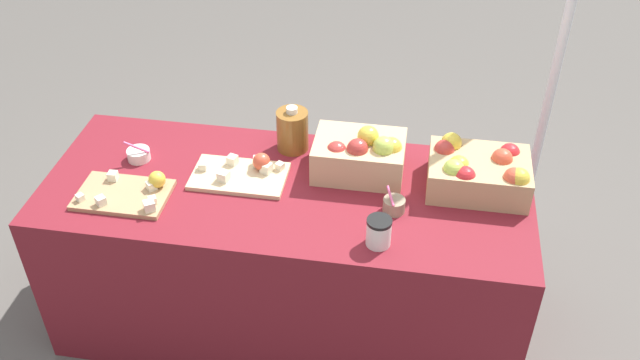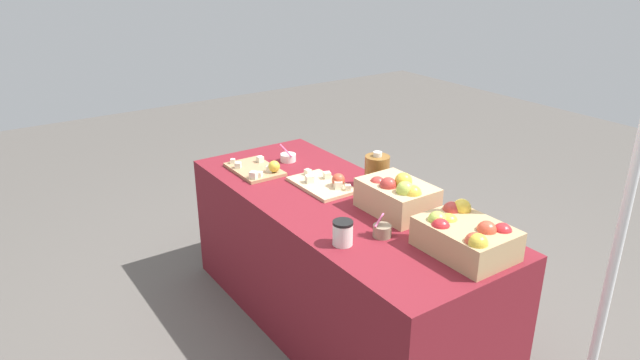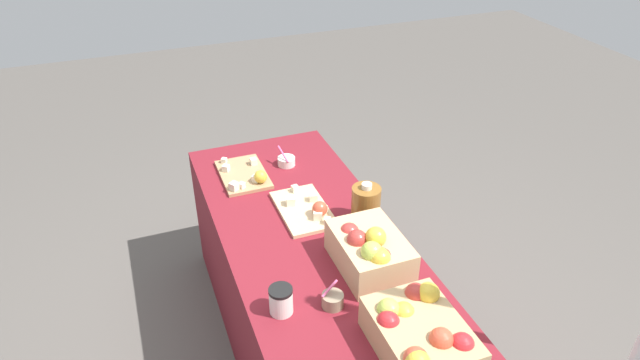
{
  "view_description": "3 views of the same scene",
  "coord_description": "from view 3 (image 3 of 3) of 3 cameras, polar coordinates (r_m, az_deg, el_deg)",
  "views": [
    {
      "loc": [
        0.48,
        -2.08,
        2.42
      ],
      "look_at": [
        0.14,
        -0.04,
        0.83
      ],
      "focal_mm": 39.33,
      "sensor_mm": 36.0,
      "label": 1
    },
    {
      "loc": [
        2.13,
        -1.57,
        1.93
      ],
      "look_at": [
        -0.16,
        -0.0,
        0.8
      ],
      "focal_mm": 32.13,
      "sensor_mm": 36.0,
      "label": 2
    },
    {
      "loc": [
        1.83,
        -0.66,
        2.24
      ],
      "look_at": [
        -0.01,
        0.05,
        1.01
      ],
      "focal_mm": 31.38,
      "sensor_mm": 36.0,
      "label": 3
    }
  ],
  "objects": [
    {
      "name": "apple_crate_middle",
      "position": [
        2.25,
        5.07,
        -7.18
      ],
      "size": [
        0.35,
        0.25,
        0.21
      ],
      "color": "tan",
      "rests_on": "table"
    },
    {
      "name": "cutting_board_front",
      "position": [
        2.88,
        -7.62,
        0.53
      ],
      "size": [
        0.35,
        0.23,
        0.08
      ],
      "color": "tan",
      "rests_on": "table"
    },
    {
      "name": "sample_bowl_near",
      "position": [
        2.12,
        1.29,
        -12.14
      ],
      "size": [
        0.08,
        0.09,
        0.1
      ],
      "color": "gray",
      "rests_on": "table"
    },
    {
      "name": "ground_plane",
      "position": [
        2.97,
        -0.75,
        -17.11
      ],
      "size": [
        10.0,
        10.0,
        0.0
      ],
      "primitive_type": "plane",
      "color": "#56514C"
    },
    {
      "name": "table",
      "position": [
        2.7,
        -0.81,
        -11.96
      ],
      "size": [
        1.9,
        0.76,
        0.74
      ],
      "primitive_type": "cube",
      "color": "maroon",
      "rests_on": "ground_plane"
    },
    {
      "name": "cider_jug",
      "position": [
        2.51,
        4.7,
        -2.5
      ],
      "size": [
        0.13,
        0.13,
        0.2
      ],
      "color": "brown",
      "rests_on": "table"
    },
    {
      "name": "coffee_cup",
      "position": [
        2.09,
        -4.0,
        -12.14
      ],
      "size": [
        0.09,
        0.09,
        0.11
      ],
      "color": "silver",
      "rests_on": "table"
    },
    {
      "name": "sample_bowl_mid",
      "position": [
        2.97,
        -3.46,
        1.94
      ],
      "size": [
        0.1,
        0.09,
        0.1
      ],
      "color": "silver",
      "rests_on": "table"
    },
    {
      "name": "cutting_board_back",
      "position": [
        2.59,
        -1.34,
        -2.96
      ],
      "size": [
        0.37,
        0.22,
        0.09
      ],
      "color": "#D1B284",
      "rests_on": "table"
    },
    {
      "name": "apple_crate_left",
      "position": [
        1.97,
        10.1,
        -15.07
      ],
      "size": [
        0.38,
        0.28,
        0.18
      ],
      "color": "tan",
      "rests_on": "table"
    }
  ]
}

